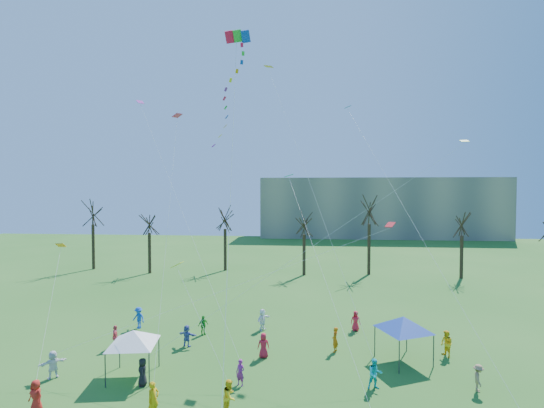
# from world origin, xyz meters

# --- Properties ---
(distant_building) EXTENTS (60.00, 14.00, 15.00)m
(distant_building) POSITION_xyz_m (22.00, 82.00, 7.50)
(distant_building) COLOR gray
(distant_building) RESTS_ON ground
(bare_tree_row) EXTENTS (69.48, 8.08, 11.13)m
(bare_tree_row) POSITION_xyz_m (0.35, 36.05, 7.01)
(bare_tree_row) COLOR black
(bare_tree_row) RESTS_ON ground
(big_box_kite) EXTENTS (2.08, 6.65, 22.94)m
(big_box_kite) POSITION_xyz_m (-1.92, 7.88, 18.12)
(big_box_kite) COLOR #EF1037
(big_box_kite) RESTS_ON ground
(canopy_tent_white) EXTENTS (3.92, 3.92, 2.97)m
(canopy_tent_white) POSITION_xyz_m (-7.92, 5.36, 2.52)
(canopy_tent_white) COLOR #3F3F44
(canopy_tent_white) RESTS_ON ground
(canopy_tent_blue) EXTENTS (3.85, 3.85, 3.15)m
(canopy_tent_blue) POSITION_xyz_m (9.67, 8.98, 2.67)
(canopy_tent_blue) COLOR #3F3F44
(canopy_tent_blue) RESTS_ON ground
(festival_crowd) EXTENTS (27.14, 15.48, 1.85)m
(festival_crowd) POSITION_xyz_m (-0.95, 7.41, 0.86)
(festival_crowd) COLOR red
(festival_crowd) RESTS_ON ground
(small_kites_aloft) EXTENTS (28.84, 15.90, 31.33)m
(small_kites_aloft) POSITION_xyz_m (-1.15, 11.62, 13.85)
(small_kites_aloft) COLOR orange
(small_kites_aloft) RESTS_ON ground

